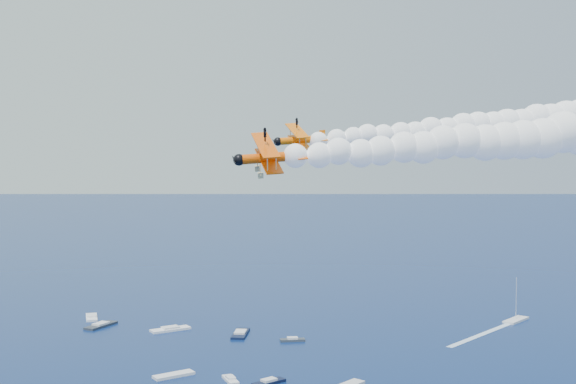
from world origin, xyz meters
name	(u,v)px	position (x,y,z in m)	size (l,w,h in m)	color
biplane_lead	(301,140)	(11.79, 35.33, 57.03)	(8.21, 9.21, 5.55)	#FF6C05
biplane_trail	(271,158)	(-1.37, 9.93, 54.50)	(8.46, 9.49, 5.72)	#F55405
smoke_trail_lead	(507,124)	(45.61, 30.25, 59.67)	(68.90, 16.45, 12.47)	white
smoke_trail_trail	(544,136)	(32.37, 4.33, 57.14)	(68.74, 17.42, 12.47)	white
spectator_boats	(134,373)	(-3.90, 112.56, 0.35)	(245.87, 174.16, 0.70)	white
boat_wakes	(279,383)	(28.13, 93.90, 0.03)	(162.81, 64.60, 0.04)	white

